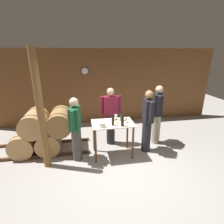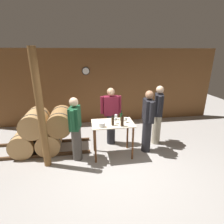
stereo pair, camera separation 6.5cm
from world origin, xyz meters
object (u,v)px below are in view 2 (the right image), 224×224
ice_bucket (102,125)px  person_host (76,128)px  wine_glass_near_right (126,119)px  wine_bottle_left (122,122)px  person_visitor_bearded (148,121)px  wine_bottle_far_left (113,121)px  wine_bottle_center (121,117)px  wine_glass_near_center (116,116)px  person_visitor_with_scarf (158,114)px  person_visitor_near_door (111,115)px  wine_glass_near_left (116,119)px  wooden_post (41,112)px

ice_bucket → person_host: bearing=165.0°
wine_glass_near_right → wine_bottle_left: bearing=-125.3°
wine_bottle_left → ice_bucket: bearing=177.4°
wine_glass_near_right → person_visitor_bearded: 0.62m
person_visitor_bearded → wine_bottle_far_left: bearing=-167.5°
wine_bottle_center → wine_glass_near_center: size_ratio=1.92×
person_visitor_with_scarf → person_visitor_near_door: (-1.31, 0.20, -0.03)m
person_host → wine_bottle_center: bearing=7.7°
wine_bottle_center → person_visitor_with_scarf: bearing=15.9°
wine_glass_near_center → person_host: bearing=-167.2°
wine_bottle_left → wine_bottle_center: 0.35m
ice_bucket → wine_glass_near_right: bearing=16.0°
wine_glass_near_right → person_visitor_with_scarf: size_ratio=0.08×
wine_bottle_left → wine_glass_near_right: (0.14, 0.20, -0.02)m
wine_bottle_center → person_visitor_with_scarf: size_ratio=0.16×
wine_bottle_left → wine_glass_near_left: (-0.13, 0.18, -0.01)m
wine_glass_near_center → person_host: size_ratio=0.09×
wine_glass_near_left → person_visitor_with_scarf: bearing=20.5°
wine_glass_near_center → person_visitor_bearded: 0.84m
wine_glass_near_right → wine_glass_near_left: bearing=-174.8°
wooden_post → wine_glass_near_left: wooden_post is taller
wine_bottle_far_left → wine_glass_near_left: size_ratio=1.80×
wooden_post → person_host: (0.71, 0.15, -0.50)m
wooden_post → person_visitor_with_scarf: size_ratio=1.57×
person_host → person_visitor_near_door: (0.96, 0.67, 0.03)m
wine_glass_near_center → ice_bucket: bearing=-135.4°
wooden_post → wine_glass_near_center: (1.73, 0.38, -0.34)m
ice_bucket → wine_bottle_center: bearing=31.0°
wine_bottle_far_left → person_host: bearing=173.0°
wooden_post → person_visitor_with_scarf: 3.08m
wine_bottle_left → wine_glass_near_right: size_ratio=2.22×
wine_bottle_far_left → person_visitor_with_scarf: size_ratio=0.16×
wine_bottle_center → person_visitor_bearded: 0.70m
wooden_post → person_visitor_with_scarf: wooden_post is taller
wine_glass_near_left → ice_bucket: bearing=-156.5°
wine_glass_near_left → person_visitor_near_door: bearing=90.9°
wine_glass_near_right → person_host: 1.25m
ice_bucket → person_visitor_bearded: (1.22, 0.27, -0.08)m
ice_bucket → person_host: person_host is taller
wine_glass_near_left → person_visitor_with_scarf: person_visitor_with_scarf is taller
wine_bottle_far_left → wine_glass_near_right: bearing=18.7°
person_host → ice_bucket: bearing=-15.0°
wine_bottle_far_left → person_visitor_near_door: (0.07, 0.78, -0.14)m
wine_bottle_far_left → ice_bucket: size_ratio=1.86×
wine_glass_near_left → wine_glass_near_right: 0.27m
ice_bucket → person_visitor_with_scarf: person_visitor_with_scarf is taller
wine_bottle_far_left → wine_glass_near_center: bearing=68.3°
ice_bucket → person_visitor_near_door: (0.34, 0.84, -0.09)m
wooden_post → wine_glass_near_center: wooden_post is taller
person_visitor_near_door → person_visitor_bearded: bearing=-33.0°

